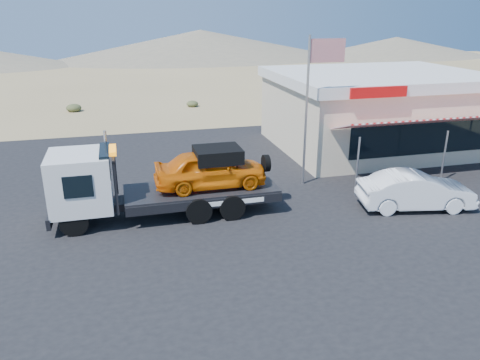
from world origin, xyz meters
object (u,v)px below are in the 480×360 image
(tow_truck, at_px, (160,179))
(white_sedan, at_px, (416,191))
(flagpole, at_px, (313,94))
(jerky_store, at_px, (376,110))

(tow_truck, height_order, white_sedan, tow_truck)
(white_sedan, relative_size, flagpole, 0.68)
(white_sedan, bearing_deg, jerky_store, -8.35)
(white_sedan, distance_m, jerky_store, 8.50)
(jerky_store, distance_m, flagpole, 7.36)
(tow_truck, bearing_deg, white_sedan, -10.88)
(white_sedan, bearing_deg, tow_truck, 90.35)
(tow_truck, xyz_separation_m, flagpole, (6.29, 1.70, 2.37))
(tow_truck, relative_size, white_sedan, 1.88)
(white_sedan, bearing_deg, flagpole, 49.87)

